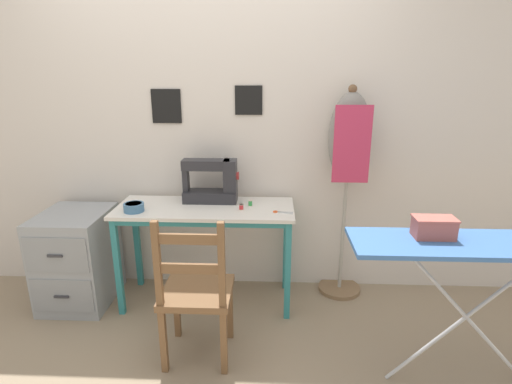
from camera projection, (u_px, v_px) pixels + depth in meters
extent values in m
plane|color=gray|center=(203.00, 318.00, 2.77)|extent=(14.00, 14.00, 0.00)
cube|color=silver|center=(209.00, 124.00, 2.92)|extent=(10.00, 0.05, 2.55)
cube|color=black|center=(166.00, 106.00, 2.87)|extent=(0.21, 0.01, 0.24)
cube|color=black|center=(249.00, 100.00, 2.83)|extent=(0.19, 0.01, 0.20)
cube|color=silver|center=(205.00, 208.00, 2.79)|extent=(1.24, 0.48, 0.02)
cube|color=teal|center=(200.00, 223.00, 2.61)|extent=(1.16, 0.03, 0.04)
cube|color=teal|center=(118.00, 268.00, 2.73)|extent=(0.04, 0.04, 0.71)
cube|color=teal|center=(288.00, 271.00, 2.68)|extent=(0.04, 0.04, 0.71)
cube|color=teal|center=(137.00, 243.00, 3.11)|extent=(0.04, 0.04, 0.71)
cube|color=teal|center=(286.00, 246.00, 3.07)|extent=(0.04, 0.04, 0.71)
cube|color=#28282D|center=(211.00, 196.00, 2.89)|extent=(0.38, 0.16, 0.08)
cube|color=#28282D|center=(230.00, 176.00, 2.84)|extent=(0.09, 0.13, 0.23)
cube|color=#28282D|center=(206.00, 165.00, 2.82)|extent=(0.34, 0.12, 0.07)
cube|color=#28282D|center=(186.00, 180.00, 2.86)|extent=(0.04, 0.09, 0.16)
cylinder|color=#B22D2D|center=(238.00, 176.00, 2.83)|extent=(0.02, 0.06, 0.06)
cylinder|color=#99999E|center=(230.00, 158.00, 2.80)|extent=(0.01, 0.01, 0.02)
cylinder|color=teal|center=(134.00, 207.00, 2.69)|extent=(0.14, 0.14, 0.06)
cylinder|color=#243D54|center=(134.00, 204.00, 2.68)|extent=(0.11, 0.11, 0.01)
cube|color=silver|center=(286.00, 212.00, 2.67)|extent=(0.10, 0.02, 0.00)
cube|color=silver|center=(285.00, 213.00, 2.66)|extent=(0.10, 0.05, 0.00)
torus|color=#DB511E|center=(275.00, 212.00, 2.68)|extent=(0.03, 0.03, 0.01)
torus|color=#DB511E|center=(275.00, 212.00, 2.68)|extent=(0.03, 0.03, 0.01)
cylinder|color=red|center=(241.00, 207.00, 2.72)|extent=(0.03, 0.03, 0.04)
cylinder|color=beige|center=(241.00, 204.00, 2.72)|extent=(0.04, 0.04, 0.00)
cylinder|color=beige|center=(241.00, 209.00, 2.73)|extent=(0.04, 0.04, 0.00)
cylinder|color=green|center=(250.00, 203.00, 2.80)|extent=(0.03, 0.03, 0.04)
cylinder|color=beige|center=(250.00, 200.00, 2.79)|extent=(0.03, 0.03, 0.00)
cylinder|color=beige|center=(250.00, 206.00, 2.80)|extent=(0.03, 0.03, 0.00)
cube|color=brown|center=(197.00, 292.00, 2.31)|extent=(0.40, 0.38, 0.04)
cube|color=brown|center=(177.00, 308.00, 2.54)|extent=(0.04, 0.04, 0.40)
cube|color=brown|center=(230.00, 310.00, 2.52)|extent=(0.04, 0.04, 0.40)
cube|color=brown|center=(163.00, 341.00, 2.23)|extent=(0.04, 0.04, 0.40)
cube|color=brown|center=(224.00, 343.00, 2.22)|extent=(0.04, 0.04, 0.40)
cube|color=brown|center=(157.00, 264.00, 2.09)|extent=(0.04, 0.04, 0.48)
cube|color=brown|center=(222.00, 265.00, 2.08)|extent=(0.04, 0.04, 0.48)
cube|color=brown|center=(188.00, 239.00, 2.04)|extent=(0.34, 0.02, 0.06)
cube|color=brown|center=(190.00, 269.00, 2.09)|extent=(0.34, 0.02, 0.06)
cube|color=#93999E|center=(78.00, 258.00, 2.90)|extent=(0.46, 0.53, 0.69)
cube|color=gray|center=(55.00, 255.00, 2.60)|extent=(0.42, 0.01, 0.25)
cube|color=#333338|center=(55.00, 256.00, 2.59)|extent=(0.10, 0.01, 0.02)
cube|color=gray|center=(62.00, 296.00, 2.69)|extent=(0.42, 0.01, 0.25)
cube|color=#333338|center=(61.00, 297.00, 2.68)|extent=(0.10, 0.01, 0.02)
cylinder|color=#846647|center=(339.00, 288.00, 3.13)|extent=(0.32, 0.32, 0.03)
cylinder|color=#ADA89E|center=(343.00, 230.00, 2.98)|extent=(0.03, 0.03, 0.95)
ellipsoid|color=gray|center=(349.00, 137.00, 2.78)|extent=(0.29, 0.21, 0.63)
sphere|color=brown|center=(353.00, 89.00, 2.68)|extent=(0.06, 0.06, 0.06)
cube|color=#C63356|center=(352.00, 145.00, 2.68)|extent=(0.25, 0.01, 0.53)
cube|color=#3D6BAD|center=(479.00, 244.00, 1.98)|extent=(1.26, 0.35, 0.02)
cylinder|color=#B7B7BC|center=(466.00, 317.00, 2.10)|extent=(0.77, 0.02, 0.82)
cylinder|color=#B7B7BC|center=(466.00, 317.00, 2.10)|extent=(0.77, 0.02, 0.82)
cube|color=#AD564C|center=(434.00, 228.00, 2.02)|extent=(0.20, 0.11, 0.10)
cube|color=#BE5F54|center=(435.00, 218.00, 2.00)|extent=(0.21, 0.12, 0.01)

